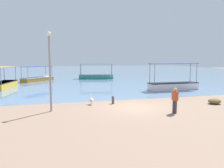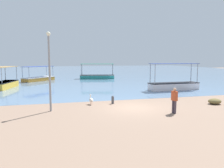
# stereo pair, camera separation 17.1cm
# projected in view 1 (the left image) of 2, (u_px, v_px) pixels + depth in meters

# --- Properties ---
(ground) EXTENTS (120.00, 120.00, 0.00)m
(ground) POSITION_uv_depth(u_px,v_px,m) (134.00, 107.00, 16.04)
(ground) COLOR #876B58
(harbor_water) EXTENTS (110.00, 90.00, 0.00)m
(harbor_water) POSITION_uv_depth(u_px,v_px,m) (74.00, 71.00, 62.11)
(harbor_water) COLOR slate
(harbor_water) RESTS_ON ground
(fishing_boat_near_right) EXTENTS (2.68, 5.13, 2.61)m
(fishing_boat_near_right) POSITION_uv_depth(u_px,v_px,m) (3.00, 84.00, 26.29)
(fishing_boat_near_right) COLOR gold
(fishing_boat_near_right) RESTS_ON harbor_water
(fishing_boat_far_right) EXTENTS (6.33, 2.85, 2.66)m
(fishing_boat_far_right) POSITION_uv_depth(u_px,v_px,m) (96.00, 76.00, 39.41)
(fishing_boat_far_right) COLOR teal
(fishing_boat_far_right) RESTS_ON harbor_water
(fishing_boat_near_left) EXTENTS (5.09, 5.15, 2.35)m
(fishing_boat_near_left) POSITION_uv_depth(u_px,v_px,m) (37.00, 78.00, 35.18)
(fishing_boat_near_left) COLOR orange
(fishing_boat_near_left) RESTS_ON harbor_water
(fishing_boat_center) EXTENTS (5.92, 1.63, 3.04)m
(fishing_boat_center) POSITION_uv_depth(u_px,v_px,m) (173.00, 85.00, 25.17)
(fishing_boat_center) COLOR white
(fishing_boat_center) RESTS_ON harbor_water
(pelican) EXTENTS (0.35, 0.81, 0.80)m
(pelican) POSITION_uv_depth(u_px,v_px,m) (91.00, 100.00, 17.05)
(pelican) COLOR #E0997A
(pelican) RESTS_ON ground
(lamp_post) EXTENTS (0.28, 0.28, 5.34)m
(lamp_post) POSITION_uv_depth(u_px,v_px,m) (50.00, 67.00, 14.55)
(lamp_post) COLOR gray
(lamp_post) RESTS_ON ground
(mooring_bollard) EXTENTS (0.22, 0.22, 0.66)m
(mooring_bollard) POSITION_uv_depth(u_px,v_px,m) (113.00, 99.00, 17.32)
(mooring_bollard) COLOR #47474C
(mooring_bollard) RESTS_ON ground
(fisherman_standing) EXTENTS (0.30, 0.44, 1.69)m
(fisherman_standing) POSITION_uv_depth(u_px,v_px,m) (175.00, 100.00, 14.28)
(fisherman_standing) COLOR #433742
(fisherman_standing) RESTS_ON ground
(net_pile) EXTENTS (1.03, 0.88, 0.45)m
(net_pile) POSITION_uv_depth(u_px,v_px,m) (215.00, 101.00, 17.30)
(net_pile) COLOR brown
(net_pile) RESTS_ON ground
(glass_bottle) EXTENTS (0.07, 0.07, 0.27)m
(glass_bottle) POSITION_uv_depth(u_px,v_px,m) (173.00, 102.00, 17.63)
(glass_bottle) COLOR #3F7F4C
(glass_bottle) RESTS_ON ground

